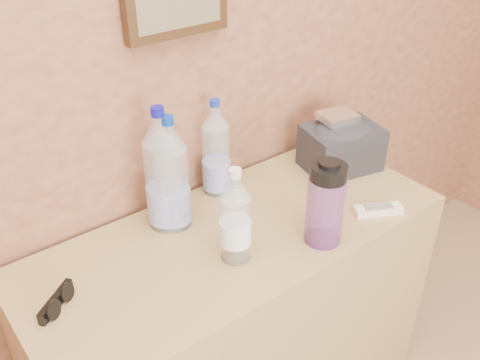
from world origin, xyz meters
name	(u,v)px	position (x,y,z in m)	size (l,w,h in m)	color
dresser	(238,327)	(0.23, 1.72, 0.39)	(1.24, 0.52, 0.78)	#A27E55
pet_large_a	(172,179)	(0.11, 1.86, 0.93)	(0.09, 0.09, 0.34)	silver
pet_large_b	(216,152)	(0.31, 1.93, 0.91)	(0.08, 0.08, 0.31)	#C7E8F6
pet_large_c	(163,176)	(0.09, 1.88, 0.94)	(0.10, 0.10, 0.37)	white
pet_small	(235,221)	(0.16, 1.64, 0.90)	(0.08, 0.08, 0.27)	silver
nalgene_bottle	(325,203)	(0.39, 1.55, 0.90)	(0.10, 0.10, 0.25)	#793E92
sunglasses	(56,302)	(-0.29, 1.76, 0.79)	(0.13, 0.05, 0.03)	black
ac_remote	(378,210)	(0.61, 1.54, 0.79)	(0.14, 0.05, 0.02)	white
toiletry_bag	(341,145)	(0.72, 1.80, 0.86)	(0.24, 0.17, 0.17)	black
foil_packet	(338,117)	(0.72, 1.82, 0.95)	(0.12, 0.10, 0.02)	silver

